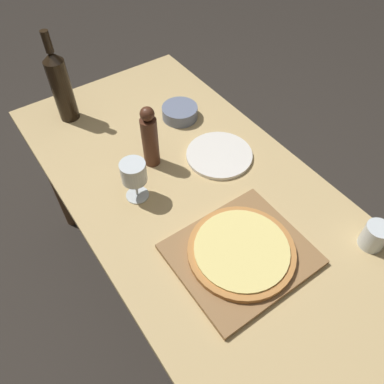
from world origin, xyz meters
TOP-DOWN VIEW (x-y plane):
  - ground_plane at (0.00, 0.00)m, footprint 12.00×12.00m
  - dining_table at (0.00, 0.00)m, footprint 0.76×1.55m
  - cutting_board at (-0.04, -0.27)m, footprint 0.37×0.33m
  - pizza at (-0.04, -0.27)m, footprint 0.31×0.31m
  - wine_bottle at (-0.19, 0.61)m, footprint 0.07×0.07m
  - pepper_mill at (-0.05, 0.21)m, footprint 0.06×0.06m
  - wine_glass at (-0.17, 0.10)m, footprint 0.08×0.08m
  - small_bowl at (0.16, 0.36)m, footprint 0.14×0.14m
  - drinking_tumbler at (0.30, -0.45)m, footprint 0.07×0.07m
  - dinner_plate at (0.16, 0.09)m, footprint 0.24×0.24m

SIDE VIEW (x-z plane):
  - ground_plane at x=0.00m, z-range 0.00..0.00m
  - dining_table at x=0.00m, z-range 0.27..1.00m
  - dinner_plate at x=0.16m, z-range 0.73..0.74m
  - cutting_board at x=-0.04m, z-range 0.73..0.75m
  - small_bowl at x=0.16m, z-range 0.73..0.78m
  - pizza at x=-0.04m, z-range 0.75..0.77m
  - drinking_tumbler at x=0.30m, z-range 0.73..0.81m
  - wine_glass at x=-0.17m, z-range 0.76..0.91m
  - pepper_mill at x=-0.05m, z-range 0.72..0.96m
  - wine_bottle at x=-0.19m, z-range 0.70..1.05m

